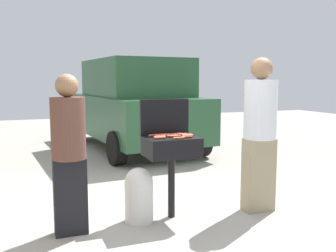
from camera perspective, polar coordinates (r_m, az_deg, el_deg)
The scene contains 22 objects.
ground_plane at distance 4.53m, azimuth -0.20°, elevation -13.52°, with size 24.00×24.00×0.00m, color #9E998E.
bbq_grill at distance 4.34m, azimuth 0.51°, elevation -3.57°, with size 0.60×0.44×0.94m.
grill_lid_open at distance 4.49m, azimuth -0.52°, elevation 1.36°, with size 0.60×0.05×0.42m, color black.
hot_dog_0 at distance 4.31m, azimuth 1.09°, elevation -1.53°, with size 0.03×0.03×0.13m, color #B74C33.
hot_dog_1 at distance 4.40m, azimuth 2.78°, elevation -1.36°, with size 0.03×0.03×0.13m, color #C6593D.
hot_dog_2 at distance 4.46m, azimuth 2.10°, elevation -1.24°, with size 0.03×0.03×0.13m, color #B74C33.
hot_dog_3 at distance 4.35m, azimuth 2.98°, elevation -1.45°, with size 0.03×0.03×0.13m, color #C6593D.
hot_dog_4 at distance 4.42m, azimuth -0.55°, elevation -1.31°, with size 0.03×0.03×0.13m, color #B74C33.
hot_dog_5 at distance 4.37m, azimuth -2.12°, elevation -1.40°, with size 0.03×0.03×0.13m, color #AD4228.
hot_dog_6 at distance 4.39m, azimuth -0.38°, elevation -1.36°, with size 0.03×0.03×0.13m, color #AD4228.
hot_dog_7 at distance 4.47m, azimuth 1.18°, elevation -1.22°, with size 0.03×0.03×0.13m, color #C6593D.
hot_dog_8 at distance 4.21m, azimuth -1.29°, elevation -1.73°, with size 0.03×0.03×0.13m, color #C6593D.
hot_dog_9 at distance 4.24m, azimuth -1.31°, elevation -1.66°, with size 0.03×0.03×0.13m, color #AD4228.
hot_dog_10 at distance 4.33m, azimuth 0.63°, elevation -1.48°, with size 0.03×0.03×0.13m, color #B74C33.
hot_dog_11 at distance 4.18m, azimuth -1.22°, elevation -1.79°, with size 0.03×0.03×0.13m, color #AD4228.
hot_dog_12 at distance 4.17m, azimuth 1.63°, elevation -1.81°, with size 0.03×0.03×0.13m, color #C6593D.
hot_dog_13 at distance 4.25m, azimuth 2.84°, elevation -1.64°, with size 0.03×0.03×0.13m, color #AD4228.
hot_dog_14 at distance 4.31m, azimuth -1.09°, elevation -1.51°, with size 0.03×0.03×0.13m, color #AD4228.
propane_tank at distance 4.31m, azimuth -4.38°, elevation -10.10°, with size 0.32×0.32×0.62m.
person_left at distance 3.97m, azimuth -14.64°, elevation -3.33°, with size 0.35×0.35×1.64m.
person_right at distance 4.65m, azimuth 13.61°, elevation -0.45°, with size 0.39×0.39×1.84m.
parked_minivan at distance 8.73m, azimuth -5.23°, elevation 3.28°, with size 2.35×4.55×2.02m.
Camera 1 is at (-1.51, -3.96, 1.59)m, focal length 40.66 mm.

